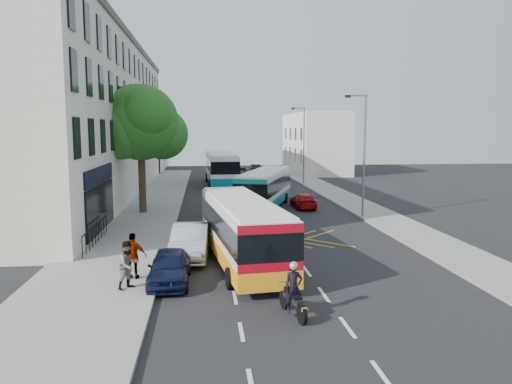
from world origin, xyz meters
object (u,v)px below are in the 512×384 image
object	(u,v)px
motorbike	(293,291)
pedestrian_far	(133,256)
lamp_near	(363,149)
bus_far	(221,168)
bus_mid	(265,188)
red_hatchback	(303,201)
distant_car_grey	(241,173)
street_tree	(140,123)
distant_car_dark	(255,169)
parked_car_silver	(190,241)
bus_near	(242,230)
parked_car_blue	(170,267)
pedestrian_near	(129,265)
lamp_far	(303,141)
distant_car_silver	(261,174)

from	to	relation	value
motorbike	pedestrian_far	bearing A→B (deg)	130.03
lamp_near	bus_far	world-z (taller)	lamp_near
bus_mid	red_hatchback	size ratio (longest dim) A/B	2.68
motorbike	distant_car_grey	xyz separation A→B (m)	(1.70, 44.79, -0.20)
street_tree	distant_car_grey	world-z (taller)	street_tree
bus_far	distant_car_dark	bearing A→B (deg)	67.69
bus_mid	distant_car_grey	size ratio (longest dim) A/B	2.20
red_hatchback	distant_car_dark	bearing A→B (deg)	-89.41
bus_far	parked_car_silver	xyz separation A→B (m)	(-2.48, -30.02, -1.01)
bus_near	parked_car_blue	size ratio (longest dim) A/B	2.69
parked_car_blue	distant_car_dark	xyz separation A→B (m)	(8.23, 47.41, -0.07)
distant_car_grey	distant_car_dark	size ratio (longest dim) A/B	1.31
pedestrian_near	bus_near	bearing A→B (deg)	-6.49
bus_far	parked_car_silver	size ratio (longest dim) A/B	2.60
lamp_far	bus_far	world-z (taller)	lamp_far
pedestrian_far	bus_far	bearing A→B (deg)	-89.14
street_tree	parked_car_blue	distance (m)	17.26
parked_car_silver	pedestrian_near	bearing A→B (deg)	-110.86
street_tree	distant_car_grey	xyz separation A→B (m)	(8.74, 24.86, -5.64)
bus_mid	parked_car_blue	xyz separation A→B (m)	(-5.88, -17.75, -0.83)
lamp_near	bus_far	distance (m)	22.61
street_tree	pedestrian_far	size ratio (longest dim) A/B	4.90
lamp_near	parked_car_silver	size ratio (longest dim) A/B	1.72
parked_car_blue	pedestrian_far	xyz separation A→B (m)	(-1.40, 0.28, 0.39)
bus_near	red_hatchback	size ratio (longest dim) A/B	2.70
parked_car_silver	pedestrian_far	world-z (taller)	pedestrian_far
distant_car_grey	pedestrian_near	world-z (taller)	pedestrian_near
distant_car_grey	distant_car_dark	distance (m)	6.92
parked_car_blue	pedestrian_far	bearing A→B (deg)	169.34
lamp_near	bus_near	size ratio (longest dim) A/B	0.77
lamp_far	pedestrian_far	xyz separation A→B (m)	(-13.20, -32.81, -3.57)
distant_car_dark	parked_car_blue	bearing A→B (deg)	79.82
distant_car_dark	pedestrian_far	bearing A→B (deg)	78.12
street_tree	red_hatchback	world-z (taller)	street_tree
red_hatchback	distant_car_silver	bearing A→B (deg)	-88.74
pedestrian_near	lamp_far	bearing A→B (deg)	24.04
street_tree	pedestrian_near	xyz separation A→B (m)	(1.51, -16.98, -5.26)
distant_car_silver	street_tree	bearing A→B (deg)	65.18
red_hatchback	street_tree	bearing A→B (deg)	6.59
lamp_near	bus_mid	distance (m)	8.16
lamp_far	distant_car_grey	world-z (taller)	lamp_far
motorbike	bus_near	bearing A→B (deg)	86.79
street_tree	bus_mid	distance (m)	10.17
pedestrian_near	parked_car_blue	bearing A→B (deg)	-11.37
pedestrian_far	distant_car_dark	bearing A→B (deg)	-92.89
distant_car_silver	parked_car_silver	bearing A→B (deg)	78.42
red_hatchback	distant_car_dark	xyz separation A→B (m)	(-0.52, 29.92, 0.03)
parked_car_blue	parked_car_silver	bearing A→B (deg)	80.14
bus_mid	distant_car_dark	world-z (taller)	bus_mid
bus_near	parked_car_blue	world-z (taller)	bus_near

